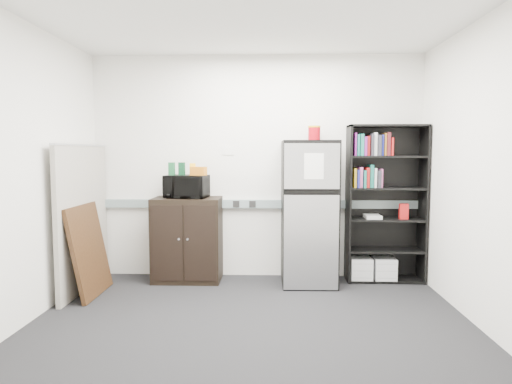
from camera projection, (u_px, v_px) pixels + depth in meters
floor at (250, 329)px, 3.96m from camera, size 4.00×4.00×0.00m
wall_back at (257, 167)px, 5.59m from camera, size 4.00×0.02×2.70m
wall_right at (491, 174)px, 3.77m from camera, size 0.02×3.50×2.70m
wall_left at (17, 174)px, 3.91m from camera, size 0.02×3.50×2.70m
ceiling at (250, 9)px, 3.73m from camera, size 4.00×3.50×0.02m
electrical_raceway at (257, 204)px, 5.60m from camera, size 3.92×0.05×0.10m
wall_note at (228, 151)px, 5.57m from camera, size 0.14×0.00×0.10m
bookshelf at (384, 200)px, 5.38m from camera, size 0.90×0.34×1.85m
cubicle_partition at (83, 218)px, 5.03m from camera, size 0.06×1.30×1.62m
cabinet at (187, 239)px, 5.44m from camera, size 0.80×0.53×1.00m
microwave at (187, 187)px, 5.37m from camera, size 0.53×0.39×0.27m
snack_box_a at (172, 169)px, 5.39m from camera, size 0.08×0.06×0.15m
snack_box_b at (182, 169)px, 5.39m from camera, size 0.08×0.06×0.15m
snack_box_c at (193, 169)px, 5.38m from camera, size 0.08×0.06×0.14m
snack_bag at (198, 171)px, 5.33m from camera, size 0.20×0.15×0.10m
refrigerator at (309, 213)px, 5.28m from camera, size 0.64×0.66×1.67m
coffee_can at (314, 132)px, 5.33m from camera, size 0.14×0.14×0.19m
framed_poster at (89, 250)px, 4.88m from camera, size 0.22×0.76×0.97m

